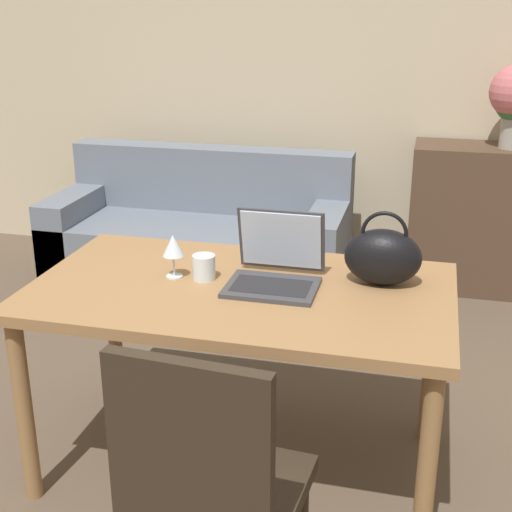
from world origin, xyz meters
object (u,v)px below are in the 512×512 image
at_px(wine_glass, 173,247).
at_px(laptop, 276,265).
at_px(chair, 209,485).
at_px(couch, 201,240).
at_px(drinking_glass, 204,267).
at_px(handbag, 383,256).

bearing_deg(wine_glass, laptop, 6.60).
height_order(chair, couch, chair).
distance_m(drinking_glass, wine_glass, 0.13).
xyz_separation_m(laptop, wine_glass, (-0.37, -0.04, 0.05)).
relative_size(chair, wine_glass, 5.74).
bearing_deg(handbag, drinking_glass, -170.17).
bearing_deg(wine_glass, handbag, 9.00).
height_order(chair, drinking_glass, chair).
bearing_deg(handbag, couch, 127.58).
xyz_separation_m(couch, wine_glass, (0.47, -1.68, 0.57)).
distance_m(couch, handbag, 2.05).
height_order(drinking_glass, wine_glass, wine_glass).
bearing_deg(chair, wine_glass, 120.00).
bearing_deg(drinking_glass, chair, -71.52).
xyz_separation_m(chair, wine_glass, (-0.38, 0.80, 0.35)).
distance_m(couch, laptop, 1.91).
relative_size(chair, couch, 0.52).
distance_m(chair, drinking_glass, 0.90).
xyz_separation_m(chair, laptop, (-0.01, 0.85, 0.30)).
xyz_separation_m(couch, handbag, (1.20, -1.56, 0.56)).
bearing_deg(laptop, wine_glass, -173.40).
relative_size(couch, laptop, 5.63).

